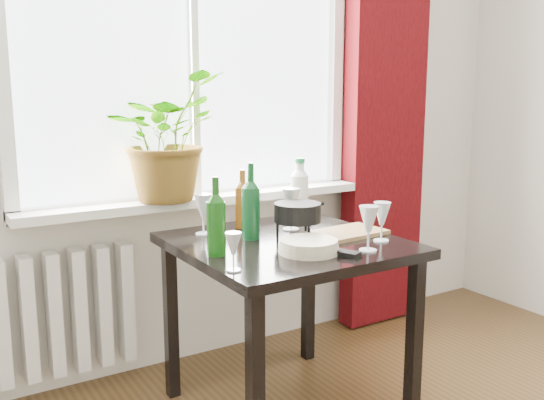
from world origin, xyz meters
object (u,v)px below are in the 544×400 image
fondue_pot (297,221)px  wineglass_front_left (233,252)px  wine_bottle_right (251,201)px  cutting_board (348,233)px  wineglass_back_center (291,208)px  wineglass_far_right (382,221)px  wineglass_front_right (369,228)px  tv_remote (337,252)px  table (287,262)px  wine_bottle_left (216,216)px  potted_plant (165,136)px  bottle_amber (243,198)px  cleaning_bottle (299,189)px  plate_stack (309,246)px  wineglass_back_left (203,214)px  radiator (41,317)px

fondue_pot → wineglass_front_left: bearing=-168.7°
wine_bottle_right → cutting_board: wine_bottle_right is taller
wine_bottle_right → wineglass_back_center: (0.23, 0.05, -0.06)m
wineglass_far_right → wineglass_front_left: 0.70m
wineglass_front_right → tv_remote: (-0.13, 0.03, -0.08)m
table → tv_remote: 0.29m
wine_bottle_right → table: bearing=-41.3°
table → wineglass_far_right: 0.42m
table → wine_bottle_left: (-0.34, -0.05, 0.24)m
potted_plant → bottle_amber: bearing=-48.2°
wineglass_front_right → cleaning_bottle: bearing=80.8°
potted_plant → bottle_amber: size_ratio=2.20×
potted_plant → wineglass_far_right: size_ratio=3.51×
potted_plant → plate_stack: size_ratio=2.51×
wineglass_far_right → wineglass_front_left: wineglass_far_right is taller
wineglass_far_right → plate_stack: size_ratio=0.72×
wineglass_far_right → cutting_board: wineglass_far_right is taller
wine_bottle_left → plate_stack: (0.31, -0.15, -0.12)m
bottle_amber → table: bearing=-81.8°
wine_bottle_left → wineglass_front_left: bearing=-101.0°
potted_plant → cleaning_bottle: 0.66m
wine_bottle_right → tv_remote: (0.15, -0.37, -0.15)m
plate_stack → wineglass_back_left: bearing=114.3°
wine_bottle_left → wineglass_back_left: (0.10, 0.32, -0.06)m
wine_bottle_right → plate_stack: (0.08, -0.30, -0.13)m
wineglass_far_right → plate_stack: wineglass_far_right is taller
bottle_amber → wineglass_front_left: size_ratio=1.94×
potted_plant → bottle_amber: 0.45m
wine_bottle_right → cleaning_bottle: wine_bottle_right is taller
potted_plant → fondue_pot: size_ratio=2.63×
plate_stack → tv_remote: bearing=-44.3°
bottle_amber → tv_remote: (0.08, -0.57, -0.12)m
wine_bottle_left → wineglass_far_right: wine_bottle_left is taller
bottle_amber → wineglass_back_center: 0.22m
bottle_amber → potted_plant: bearing=131.8°
bottle_amber → wineglass_front_left: 0.65m
potted_plant → wine_bottle_right: 0.55m
plate_stack → tv_remote: size_ratio=1.29×
fondue_pot → plate_stack: bearing=-132.0°
wineglass_far_right → tv_remote: bearing=-167.5°
fondue_pot → potted_plant: bearing=101.3°
wineglass_back_left → cutting_board: bearing=-31.8°
wineglass_front_right → fondue_pot: 0.32m
wineglass_front_right → wineglass_front_left: wineglass_front_right is taller
radiator → plate_stack: 1.22m
wineglass_front_right → wineglass_back_left: (-0.41, 0.57, -0.00)m
radiator → wineglass_front_left: 1.09m
table → wine_bottle_left: wine_bottle_left is taller
bottle_amber → cutting_board: bottle_amber is taller
cleaning_bottle → wineglass_back_left: cleaning_bottle is taller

